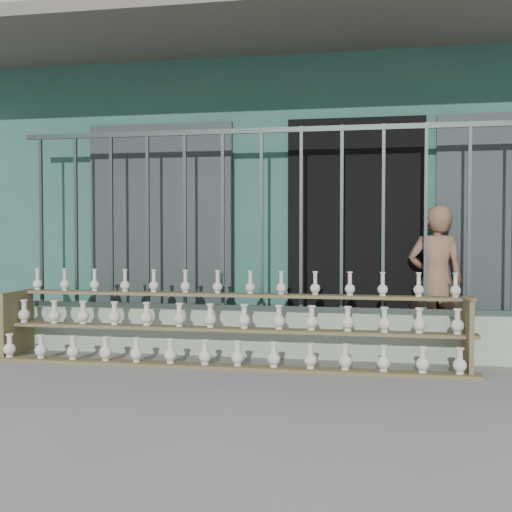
# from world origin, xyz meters

# --- Properties ---
(ground) EXTENTS (60.00, 60.00, 0.00)m
(ground) POSITION_xyz_m (0.00, 0.00, 0.00)
(ground) COLOR slate
(workshop_building) EXTENTS (7.40, 6.60, 3.21)m
(workshop_building) POSITION_xyz_m (0.00, 4.23, 1.62)
(workshop_building) COLOR #275247
(workshop_building) RESTS_ON ground
(parapet_wall) EXTENTS (5.00, 0.20, 0.45)m
(parapet_wall) POSITION_xyz_m (0.00, 1.30, 0.23)
(parapet_wall) COLOR #91A48D
(parapet_wall) RESTS_ON ground
(security_fence) EXTENTS (5.00, 0.04, 1.80)m
(security_fence) POSITION_xyz_m (-0.00, 1.30, 1.35)
(security_fence) COLOR #283330
(security_fence) RESTS_ON parapet_wall
(shelf_rack) EXTENTS (4.50, 0.68, 0.85)m
(shelf_rack) POSITION_xyz_m (-0.25, 0.88, 0.36)
(shelf_rack) COLOR brown
(shelf_rack) RESTS_ON ground
(elderly_woman) EXTENTS (0.58, 0.41, 1.49)m
(elderly_woman) POSITION_xyz_m (1.69, 1.59, 0.74)
(elderly_woman) COLOR brown
(elderly_woman) RESTS_ON ground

